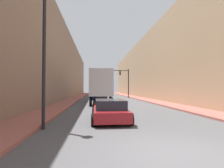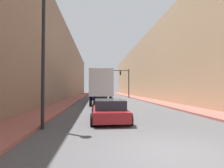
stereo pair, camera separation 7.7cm
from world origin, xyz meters
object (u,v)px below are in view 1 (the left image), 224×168
traffic_signal_gantry (119,77)px  street_lamp (44,32)px  semi_truck (100,86)px  sedan_car (110,110)px

traffic_signal_gantry → street_lamp: size_ratio=1.01×
semi_truck → sedan_car: semi_truck is taller
sedan_car → street_lamp: bearing=-150.1°
traffic_signal_gantry → street_lamp: (-7.41, -28.08, 0.20)m
semi_truck → street_lamp: size_ratio=1.77×
sedan_car → traffic_signal_gantry: (4.13, 26.19, 3.76)m
sedan_car → traffic_signal_gantry: size_ratio=0.59×
sedan_car → street_lamp: street_lamp is taller
street_lamp → sedan_car: bearing=29.9°
semi_truck → traffic_signal_gantry: bearing=70.7°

